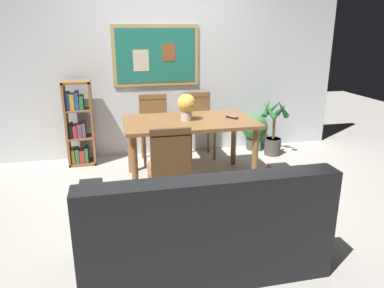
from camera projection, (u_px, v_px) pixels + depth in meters
The scene contains 12 objects.
ground_plane at pixel (189, 197), 4.04m from camera, with size 12.00×12.00×0.00m, color #B7B2A8.
wall_back_with_painting at pixel (164, 64), 5.18m from camera, with size 5.20×0.14×2.60m.
dining_table at pixel (190, 128), 4.35m from camera, with size 1.54×0.91×0.75m.
dining_chair_far_left at pixel (154, 123), 5.05m from camera, with size 0.40×0.41×0.91m.
dining_chair_near_left at pixel (169, 163), 3.54m from camera, with size 0.40×0.41×0.91m.
dining_chair_far_right at pixel (199, 120), 5.22m from camera, with size 0.40×0.41×0.91m.
leather_couch at pixel (201, 230), 2.79m from camera, with size 1.80×0.84×0.84m.
bookshelf at pixel (79, 126), 4.89m from camera, with size 0.36×0.28×1.13m.
potted_ivy at pixel (255, 129), 5.57m from camera, with size 0.39×0.39×0.60m.
potted_palm at pixel (273, 132), 5.31m from camera, with size 0.41×0.41×0.85m.
flower_vase at pixel (187, 105), 4.26m from camera, with size 0.22×0.22×0.31m.
tv_remote at pixel (232, 117), 4.40m from camera, with size 0.12×0.15×0.02m.
Camera 1 is at (-0.78, -3.59, 1.78)m, focal length 34.28 mm.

